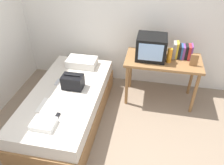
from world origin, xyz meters
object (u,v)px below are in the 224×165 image
object	(u,v)px
handbag	(73,82)
magazine	(47,106)
bed	(68,105)
water_bottle	(170,56)
remote_dark	(56,117)
picture_frame	(194,60)
pillow	(82,62)
remote_silver	(58,82)
tv	(151,47)
book_row	(182,51)
folded_towel	(44,124)
desk	(163,65)

from	to	relation	value
handbag	magazine	size ratio (longest dim) A/B	1.03
bed	handbag	world-z (taller)	handbag
water_bottle	remote_dark	xyz separation A→B (m)	(-1.33, -1.20, -0.36)
picture_frame	magazine	distance (m)	2.15
bed	pillow	bearing A→B (deg)	88.46
remote_dark	remote_silver	distance (m)	0.76
bed	tv	distance (m)	1.53
pillow	handbag	world-z (taller)	handbag
pillow	picture_frame	bearing A→B (deg)	-3.13
magazine	pillow	bearing A→B (deg)	82.30
pillow	handbag	distance (m)	0.62
tv	picture_frame	world-z (taller)	tv
water_bottle	picture_frame	size ratio (longest dim) A/B	1.24
book_row	handbag	bearing A→B (deg)	-154.28
magazine	remote_silver	xyz separation A→B (m)	(-0.07, 0.52, 0.01)
handbag	folded_towel	world-z (taller)	handbag
desk	bed	bearing A→B (deg)	-151.04
handbag	remote_silver	world-z (taller)	handbag
picture_frame	remote_silver	size ratio (longest dim) A/B	1.23
water_bottle	handbag	world-z (taller)	water_bottle
pillow	bed	bearing A→B (deg)	-91.54
tv	remote_dark	xyz separation A→B (m)	(-1.05, -1.27, -0.43)
folded_towel	pillow	bearing A→B (deg)	88.76
picture_frame	remote_dark	size ratio (longest dim) A/B	1.14
desk	magazine	xyz separation A→B (m)	(-1.46, -1.08, -0.16)
book_row	pillow	world-z (taller)	book_row
magazine	remote_silver	size ratio (longest dim) A/B	2.01
book_row	folded_towel	xyz separation A→B (m)	(-1.61, -1.53, -0.34)
book_row	picture_frame	size ratio (longest dim) A/B	1.61
remote_silver	folded_towel	world-z (taller)	folded_towel
water_bottle	remote_silver	distance (m)	1.72
tv	picture_frame	bearing A→B (deg)	-10.04
water_bottle	remote_silver	xyz separation A→B (m)	(-1.61, -0.49, -0.36)
picture_frame	pillow	xyz separation A→B (m)	(-1.74, 0.10, -0.29)
bed	folded_towel	xyz separation A→B (m)	(-0.01, -0.68, 0.29)
desk	handbag	xyz separation A→B (m)	(-1.26, -0.63, -0.06)
tv	folded_towel	world-z (taller)	tv
desk	tv	xyz separation A→B (m)	(-0.21, 0.00, 0.28)
book_row	pillow	xyz separation A→B (m)	(-1.58, -0.12, -0.31)
desk	tv	bearing A→B (deg)	178.71
desk	water_bottle	distance (m)	0.23
bed	magazine	bearing A→B (deg)	-110.19
desk	book_row	bearing A→B (deg)	22.24
bed	desk	distance (m)	1.59
handbag	pillow	bearing A→B (deg)	95.62
bed	water_bottle	xyz separation A→B (m)	(1.41, 0.67, 0.63)
desk	handbag	distance (m)	1.41
water_bottle	remote_silver	bearing A→B (deg)	-163.00
handbag	remote_silver	distance (m)	0.29
desk	picture_frame	size ratio (longest dim) A/B	6.54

